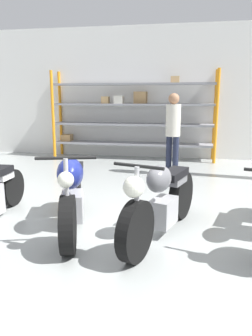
{
  "coord_description": "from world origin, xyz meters",
  "views": [
    {
      "loc": [
        0.86,
        -4.2,
        1.74
      ],
      "look_at": [
        0.0,
        0.4,
        0.7
      ],
      "focal_mm": 35.0,
      "sensor_mm": 36.0,
      "label": 1
    }
  ],
  "objects_px": {
    "motorcycle_blue": "(72,194)",
    "person_browsing": "(173,127)",
    "shelving_rack": "(131,113)",
    "motorcycle_grey": "(162,201)"
  },
  "relations": [
    {
      "from": "motorcycle_grey",
      "to": "person_browsing",
      "type": "xyz_separation_m",
      "value": [
        -0.03,
        3.34,
        0.6
      ]
    },
    {
      "from": "shelving_rack",
      "to": "motorcycle_grey",
      "type": "bearing_deg",
      "value": -76.1
    },
    {
      "from": "shelving_rack",
      "to": "motorcycle_grey",
      "type": "height_order",
      "value": "shelving_rack"
    },
    {
      "from": "motorcycle_blue",
      "to": "person_browsing",
      "type": "xyz_separation_m",
      "value": [
        1.15,
        3.32,
        0.57
      ]
    },
    {
      "from": "shelving_rack",
      "to": "motorcycle_blue",
      "type": "xyz_separation_m",
      "value": [
        0.09,
        -5.09,
        -0.77
      ]
    },
    {
      "from": "shelving_rack",
      "to": "motorcycle_grey",
      "type": "xyz_separation_m",
      "value": [
        1.26,
        -5.11,
        -0.79
      ]
    },
    {
      "from": "motorcycle_grey",
      "to": "motorcycle_blue",
      "type": "bearing_deg",
      "value": -73.15
    },
    {
      "from": "motorcycle_blue",
      "to": "motorcycle_grey",
      "type": "relative_size",
      "value": 0.97
    },
    {
      "from": "shelving_rack",
      "to": "person_browsing",
      "type": "bearing_deg",
      "value": -55.06
    },
    {
      "from": "motorcycle_blue",
      "to": "person_browsing",
      "type": "height_order",
      "value": "person_browsing"
    }
  ]
}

